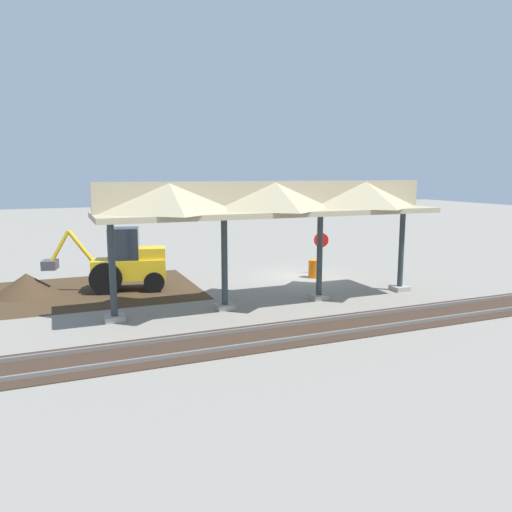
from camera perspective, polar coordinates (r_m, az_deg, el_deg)
name	(u,v)px	position (r m, az deg, el deg)	size (l,w,h in m)	color
ground_plane	(299,276)	(25.64, 4.97, -2.32)	(120.00, 120.00, 0.00)	gray
dirt_work_zone	(80,292)	(23.49, -19.48, -3.90)	(10.27, 7.00, 0.01)	#42301E
platform_canopy	(274,200)	(19.54, 2.10, 6.41)	(13.63, 3.20, 4.90)	#9E998E
rail_tracks	(404,318)	(18.94, 16.51, -6.80)	(60.00, 2.58, 0.15)	slate
stop_sign	(321,244)	(26.20, 7.45, 1.32)	(0.67, 0.42, 2.15)	gray
backhoe	(126,262)	(23.05, -14.66, -0.72)	(5.37, 2.30, 2.82)	yellow
dirt_mound	(27,294)	(23.89, -24.66, -4.01)	(5.43, 5.43, 1.87)	#42301E
traffic_barrel	(314,269)	(25.31, 6.65, -1.46)	(0.56, 0.56, 0.90)	orange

